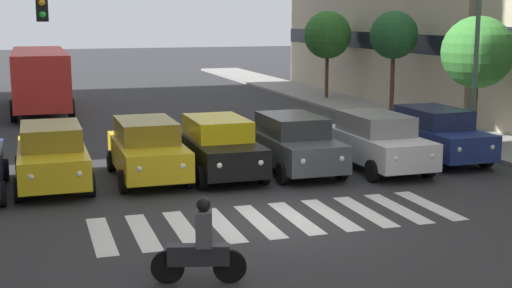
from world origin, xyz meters
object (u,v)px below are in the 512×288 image
Objects in this scene: car_0 at (435,134)px; car_5 at (52,155)px; car_2 at (293,143)px; bus_behind_traffic at (40,74)px; street_tree_1 at (478,52)px; street_tree_2 at (394,35)px; car_3 at (219,146)px; car_1 at (377,141)px; car_4 at (147,149)px; street_tree_3 at (327,35)px; motorcycle_with_rider at (200,248)px; street_lamp_left at (470,12)px.

car_5 is (12.09, -0.13, 0.00)m from car_0.
car_0 is 5.04m from car_2.
bus_behind_traffic is (-0.00, -16.68, 0.97)m from car_5.
street_tree_2 is (-0.09, -6.55, 0.45)m from street_tree_1.
street_tree_1 is at bearing -141.22° from car_0.
street_tree_2 is (-3.47, -9.27, 2.92)m from car_0.
car_2 is 2.31m from car_3.
car_4 is (6.97, -0.87, 0.00)m from car_1.
street_tree_2 is at bearing -110.55° from car_0.
street_tree_1 is (-12.80, -2.48, 2.46)m from car_4.
street_tree_2 is (-8.51, -9.42, 2.92)m from car_2.
street_tree_3 reaches higher than car_3.
street_lamp_left reaches higher than motorcycle_with_rider.
car_4 is at bearing 10.98° from street_tree_1.
car_2 is 18.40m from bus_behind_traffic.
street_tree_3 is at bearing -89.04° from street_tree_2.
car_4 and car_5 have the same top height.
car_0 is at bearing -140.40° from motorcycle_with_rider.
car_5 is 0.42× the size of bus_behind_traffic.
car_1 is 0.57× the size of street_lamp_left.
street_lamp_left reaches higher than car_2.
motorcycle_with_rider is 15.66m from street_lamp_left.
street_tree_2 is (-15.56, 7.55, 1.94)m from bus_behind_traffic.
car_3 is at bearing 7.77° from street_lamp_left.
car_4 is 12.08m from street_lamp_left.
street_tree_2 reaches higher than bus_behind_traffic.
motorcycle_with_rider is at bearing 105.20° from car_5.
street_tree_1 is (-10.72, -2.71, 2.46)m from car_3.
car_0 is 12.78m from motorcycle_with_rider.
street_lamp_left is at bearing -174.75° from car_4.
car_2 and car_3 have the same top height.
car_0 is 0.93× the size of street_tree_2.
street_tree_2 is at bearing -100.74° from street_lamp_left.
street_tree_2 is (-1.52, -7.99, -1.00)m from street_lamp_left.
street_tree_3 is at bearing -116.65° from car_2.
car_4 is 16.82m from bus_behind_traffic.
car_3 is at bearing 178.57° from car_5.
street_tree_3 reaches higher than street_tree_2.
car_2 is 1.00× the size of car_4.
motorcycle_with_rider is (-2.25, 8.27, -0.24)m from car_5.
motorcycle_with_rider is at bearing 45.46° from car_1.
bus_behind_traffic reaches higher than car_0.
street_lamp_left is 2.49m from street_tree_1.
bus_behind_traffic is at bearing -42.34° from street_tree_1.
car_2 is 13.03m from street_tree_2.
street_lamp_left is (-11.38, -1.05, 3.92)m from car_4.
motorcycle_with_rider is (2.50, 8.15, -0.24)m from car_3.
street_tree_1 is (-15.47, -2.59, 2.46)m from car_5.
street_tree_3 is (0.03, -13.84, 0.28)m from street_tree_1.
street_tree_3 is (-13.20, -24.69, 2.99)m from motorcycle_with_rider.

